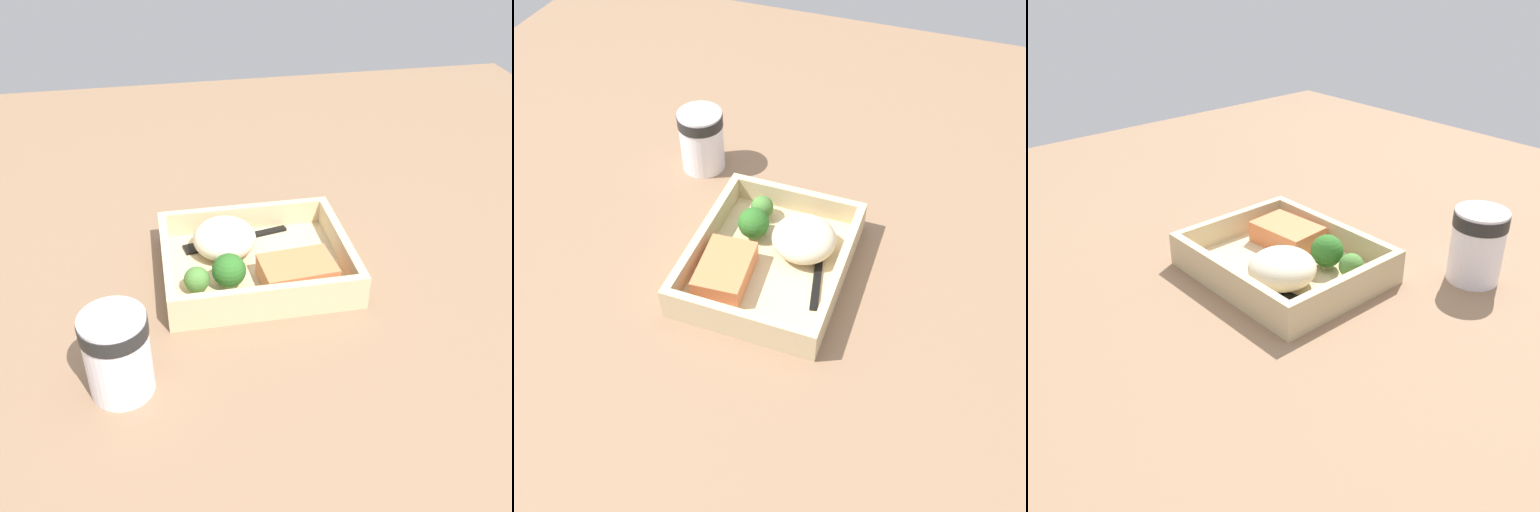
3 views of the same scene
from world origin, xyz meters
TOP-DOWN VIEW (x-y plane):
  - ground_plane at (0.00, 0.00)cm, footprint 160.00×160.00cm
  - takeout_tray at (0.00, 0.00)cm, footprint 25.62×21.08cm
  - tray_rim at (0.00, 0.00)cm, footprint 25.62×21.08cm
  - salmon_fillet at (-4.70, 4.78)cm, footprint 10.25×7.41cm
  - mashed_potatoes at (3.86, -3.69)cm, footprint 8.93×9.17cm
  - broccoli_floret_1 at (8.66, 4.39)cm, footprint 3.43×3.43cm
  - broccoli_floret_2 at (4.36, 4.10)cm, footprint 4.53×4.53cm
  - fork at (2.91, -6.42)cm, footprint 15.81×4.83cm
  - paper_cup at (18.49, 18.55)cm, footprint 7.32×7.32cm

SIDE VIEW (x-z plane):
  - ground_plane at x=0.00cm, z-range -2.00..0.00cm
  - takeout_tray at x=0.00cm, z-range 0.00..1.20cm
  - fork at x=2.91cm, z-range 1.20..1.64cm
  - salmon_fillet at x=-4.70cm, z-range 1.20..4.39cm
  - tray_rim at x=0.00cm, z-range 1.20..4.90cm
  - broccoli_floret_1 at x=8.66cm, z-range 1.26..4.94cm
  - mashed_potatoes at x=3.86cm, z-range 1.20..6.26cm
  - broccoli_floret_2 at x=4.36cm, z-range 1.30..6.20cm
  - paper_cup at x=18.49cm, z-range 0.62..10.96cm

